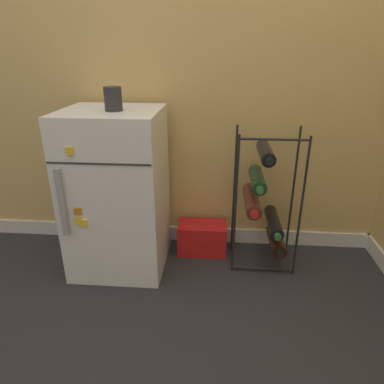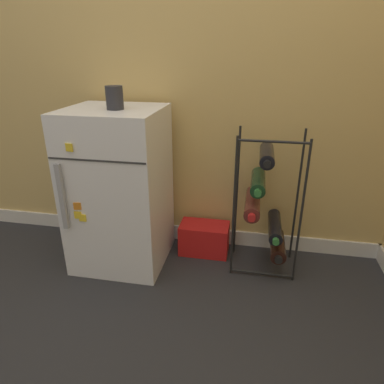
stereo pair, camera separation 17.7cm
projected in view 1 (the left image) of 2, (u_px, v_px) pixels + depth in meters
name	position (u px, v px, depth m)	size (l,w,h in m)	color
ground_plane	(194.00, 296.00, 1.66)	(14.00, 14.00, 0.00)	#28282B
wall_back	(203.00, 20.00, 1.70)	(7.02, 0.07, 2.50)	tan
mini_fridge	(117.00, 192.00, 1.77)	(0.47, 0.48, 0.84)	white
wine_rack	(264.00, 202.00, 1.80)	(0.33, 0.33, 0.75)	black
soda_box	(202.00, 238.00, 2.00)	(0.28, 0.16, 0.18)	red
fridge_top_cup	(113.00, 99.00, 1.56)	(0.08, 0.08, 0.11)	#28282D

